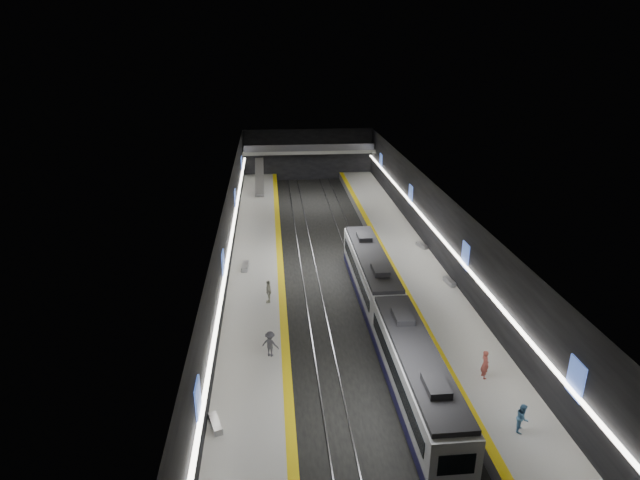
{
  "coord_description": "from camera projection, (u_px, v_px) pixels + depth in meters",
  "views": [
    {
      "loc": [
        -5.92,
        -47.46,
        21.69
      ],
      "look_at": [
        -1.17,
        2.62,
        2.2
      ],
      "focal_mm": 30.0,
      "sensor_mm": 36.0,
      "label": 1
    }
  ],
  "objects": [
    {
      "name": "train",
      "position": [
        389.0,
        315.0,
        39.63
      ],
      "size": [
        2.69,
        30.04,
        3.6
      ],
      "color": "#12103D",
      "rests_on": "ground"
    },
    {
      "name": "tile_surface_right",
      "position": [
        410.0,
        258.0,
        52.71
      ],
      "size": [
        5.0,
        70.0,
        0.02
      ],
      "primitive_type": "cube",
      "color": "#A6A6A1",
      "rests_on": "platform_right"
    },
    {
      "name": "bench_right_far",
      "position": [
        422.0,
        245.0,
        55.26
      ],
      "size": [
        0.94,
        1.69,
        0.4
      ],
      "primitive_type": "cube",
      "rotation": [
        0.0,
        0.0,
        0.32
      ],
      "color": "#99999E",
      "rests_on": "platform_right"
    },
    {
      "name": "ad_posters",
      "position": [
        334.0,
        223.0,
        51.72
      ],
      "size": [
        19.94,
        53.5,
        2.2
      ],
      "color": "#4668D3",
      "rests_on": "wall_left"
    },
    {
      "name": "passenger_right_a",
      "position": [
        485.0,
        365.0,
        34.05
      ],
      "size": [
        0.52,
        0.74,
        1.96
      ],
      "primitive_type": "imported",
      "rotation": [
        0.0,
        0.0,
        1.64
      ],
      "color": "#A9493F",
      "rests_on": "platform_right"
    },
    {
      "name": "rails",
      "position": [
        334.0,
        269.0,
        52.39
      ],
      "size": [
        6.52,
        70.0,
        0.12
      ],
      "color": "gray",
      "rests_on": "ground"
    },
    {
      "name": "bench_right_near",
      "position": [
        449.0,
        282.0,
        47.2
      ],
      "size": [
        0.72,
        1.76,
        0.42
      ],
      "primitive_type": "cube",
      "rotation": [
        0.0,
        0.0,
        0.15
      ],
      "color": "#99999E",
      "rests_on": "platform_right"
    },
    {
      "name": "wall_back",
      "position": [
        308.0,
        155.0,
        83.46
      ],
      "size": [
        20.0,
        0.04,
        8.0
      ],
      "primitive_type": "cube",
      "color": "black",
      "rests_on": "ground"
    },
    {
      "name": "passenger_left_a",
      "position": [
        269.0,
        291.0,
        43.67
      ],
      "size": [
        0.52,
        1.17,
        1.98
      ],
      "primitive_type": "imported",
      "rotation": [
        0.0,
        0.0,
        -1.6
      ],
      "color": "silver",
      "rests_on": "platform_left"
    },
    {
      "name": "tactile_strip_left",
      "position": [
        280.0,
        263.0,
        51.58
      ],
      "size": [
        0.6,
        70.0,
        0.02
      ],
      "primitive_type": "cube",
      "color": "#DFBE0B",
      "rests_on": "platform_left"
    },
    {
      "name": "cove_light_right",
      "position": [
        435.0,
        231.0,
        51.91
      ],
      "size": [
        0.25,
        68.6,
        0.12
      ],
      "primitive_type": "cube",
      "color": "white",
      "rests_on": "wall_right"
    },
    {
      "name": "platform_right",
      "position": [
        410.0,
        263.0,
        52.9
      ],
      "size": [
        5.0,
        70.0,
        1.0
      ],
      "primitive_type": "cube",
      "color": "slate",
      "rests_on": "ground"
    },
    {
      "name": "mezzanine_bridge",
      "position": [
        309.0,
        151.0,
        81.16
      ],
      "size": [
        20.0,
        3.0,
        1.5
      ],
      "color": "gray",
      "rests_on": "wall_left"
    },
    {
      "name": "bench_left_far",
      "position": [
        245.0,
        267.0,
        50.18
      ],
      "size": [
        0.69,
        1.95,
        0.47
      ],
      "primitive_type": "cube",
      "rotation": [
        0.0,
        0.0,
        -0.08
      ],
      "color": "#99999E",
      "rests_on": "platform_left"
    },
    {
      "name": "platform_left",
      "position": [
        257.0,
        268.0,
        51.58
      ],
      "size": [
        5.0,
        70.0,
        1.0
      ],
      "primitive_type": "cube",
      "color": "slate",
      "rests_on": "ground"
    },
    {
      "name": "wall_left",
      "position": [
        229.0,
        235.0,
        50.09
      ],
      "size": [
        0.04,
        70.0,
        8.0
      ],
      "primitive_type": "cube",
      "color": "black",
      "rests_on": "ground"
    },
    {
      "name": "passenger_right_b",
      "position": [
        522.0,
        418.0,
        29.5
      ],
      "size": [
        0.97,
        1.05,
        1.72
      ],
      "primitive_type": "imported",
      "rotation": [
        0.0,
        0.0,
        1.08
      ],
      "color": "#548AB7",
      "rests_on": "platform_right"
    },
    {
      "name": "tile_surface_left",
      "position": [
        257.0,
        264.0,
        51.39
      ],
      "size": [
        5.0,
        70.0,
        0.02
      ],
      "primitive_type": "cube",
      "color": "#A6A6A1",
      "rests_on": "platform_left"
    },
    {
      "name": "ceiling",
      "position": [
        335.0,
        191.0,
        49.53
      ],
      "size": [
        20.0,
        70.0,
        0.04
      ],
      "primitive_type": "cube",
      "rotation": [
        3.14,
        0.0,
        0.0
      ],
      "color": "beige",
      "rests_on": "wall_left"
    },
    {
      "name": "escalator",
      "position": [
        259.0,
        177.0,
        74.84
      ],
      "size": [
        1.2,
        7.5,
        3.92
      ],
      "primitive_type": "cube",
      "rotation": [
        0.44,
        0.0,
        0.0
      ],
      "color": "#99999E",
      "rests_on": "platform_left"
    },
    {
      "name": "wall_right",
      "position": [
        437.0,
        229.0,
        51.85
      ],
      "size": [
        0.04,
        70.0,
        8.0
      ],
      "primitive_type": "cube",
      "color": "black",
      "rests_on": "ground"
    },
    {
      "name": "passenger_left_b",
      "position": [
        270.0,
        344.0,
        36.37
      ],
      "size": [
        1.37,
        1.11,
        1.86
      ],
      "primitive_type": "imported",
      "rotation": [
        0.0,
        0.0,
        2.73
      ],
      "color": "#3F3F47",
      "rests_on": "platform_left"
    },
    {
      "name": "tactile_strip_right",
      "position": [
        388.0,
        259.0,
        52.51
      ],
      "size": [
        0.6,
        70.0,
        0.02
      ],
      "primitive_type": "cube",
      "color": "#DFBE0B",
      "rests_on": "platform_right"
    },
    {
      "name": "bench_left_near",
      "position": [
        215.0,
        424.0,
        30.01
      ],
      "size": [
        0.99,
        1.78,
        0.42
      ],
      "primitive_type": "cube",
      "rotation": [
        0.0,
        0.0,
        0.32
      ],
      "color": "#99999E",
      "rests_on": "platform_left"
    },
    {
      "name": "cove_light_left",
      "position": [
        231.0,
        237.0,
        50.18
      ],
      "size": [
        0.25,
        68.6,
        0.12
      ],
      "primitive_type": "cube",
      "color": "white",
      "rests_on": "wall_left"
    },
    {
      "name": "ground",
      "position": [
        334.0,
        270.0,
        52.42
      ],
      "size": [
        70.0,
        70.0,
        0.0
      ],
      "primitive_type": "plane",
      "color": "black",
      "rests_on": "ground"
    }
  ]
}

